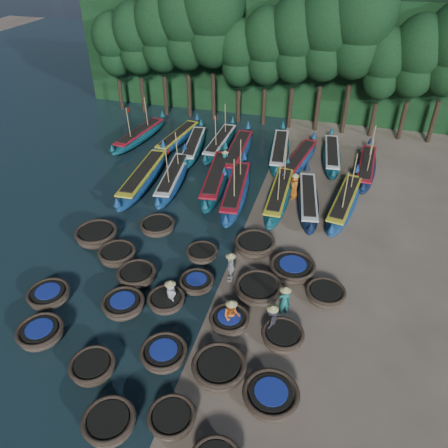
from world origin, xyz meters
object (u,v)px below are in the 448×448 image
(coracle_10, at_px, (49,295))
(coracle_20, at_px, (97,235))
(long_boat_4, at_px, (216,179))
(long_boat_14, at_px, (279,151))
(coracle_15, at_px, (117,255))
(coracle_23, at_px, (255,245))
(coracle_8, at_px, (219,369))
(coracle_9, at_px, (271,396))
(coracle_21, at_px, (157,226))
(coracle_13, at_px, (229,321))
(long_boat_16, at_px, (332,155))
(fisherman_0, at_px, (171,294))
(coracle_18, at_px, (258,290))
(coracle_14, at_px, (282,337))
(long_boat_7, at_px, (308,200))
(fisherman_6, at_px, (294,185))
(coracle_16, at_px, (137,275))
(coracle_11, at_px, (123,305))
(coracle_12, at_px, (166,301))
(coracle_2, at_px, (109,423))
(long_boat_2, at_px, (143,177))
(coracle_17, at_px, (197,283))
(coracle_22, at_px, (202,253))
(long_boat_9, at_px, (140,135))
(fisherman_4, at_px, (231,267))
(long_boat_3, at_px, (173,178))
(fisherman_1, at_px, (285,299))
(coracle_5, at_px, (41,333))
(long_boat_10, at_px, (178,138))
(long_boat_6, at_px, (279,195))
(fisherman_3, at_px, (272,320))
(fisherman_5, at_px, (225,161))
(coracle_3, at_px, (172,419))
(long_boat_15, at_px, (299,160))
(long_boat_13, at_px, (237,153))
(coracle_24, at_px, (293,269))
(long_boat_12, at_px, (220,143))
(fisherman_2, at_px, (231,314))
(long_boat_5, at_px, (236,191))

(coracle_10, relative_size, coracle_20, 0.73)
(long_boat_4, height_order, long_boat_14, long_boat_4)
(coracle_15, distance_m, coracle_23, 7.36)
(coracle_8, relative_size, coracle_9, 0.92)
(coracle_21, bearing_deg, coracle_13, -44.82)
(coracle_9, xyz_separation_m, coracle_20, (-11.29, 7.22, 0.05))
(long_boat_16, distance_m, fisherman_0, 18.38)
(coracle_10, relative_size, coracle_18, 0.78)
(coracle_14, xyz_separation_m, long_boat_7, (-0.29, 11.22, 0.10))
(coracle_21, xyz_separation_m, fisherman_6, (7.03, 6.04, 0.50))
(coracle_16, relative_size, long_boat_7, 0.30)
(coracle_11, height_order, coracle_12, coracle_11)
(coracle_2, distance_m, coracle_20, 11.52)
(long_boat_2, bearing_deg, coracle_8, -58.77)
(coracle_11, relative_size, coracle_17, 1.11)
(coracle_2, xyz_separation_m, coracle_9, (5.26, 2.59, -0.00))
(coracle_13, xyz_separation_m, coracle_22, (-2.68, 4.25, -0.05))
(coracle_13, xyz_separation_m, long_boat_9, (-12.35, 17.31, 0.11))
(coracle_20, height_order, fisherman_4, fisherman_4)
(long_boat_3, xyz_separation_m, fisherman_1, (9.26, -9.76, 0.33))
(coracle_5, relative_size, coracle_10, 1.22)
(coracle_22, xyz_separation_m, long_boat_10, (-6.49, 13.48, 0.14))
(coracle_21, height_order, long_boat_16, long_boat_16)
(coracle_21, bearing_deg, coracle_15, -107.51)
(coracle_8, distance_m, long_boat_6, 13.65)
(fisherman_3, relative_size, fisherman_5, 0.99)
(coracle_15, bearing_deg, long_boat_16, 56.57)
(coracle_3, xyz_separation_m, coracle_8, (1.05, 2.40, 0.12))
(coracle_20, height_order, fisherman_5, fisherman_5)
(coracle_13, xyz_separation_m, long_boat_15, (0.81, 16.50, 0.10))
(fisherman_1, xyz_separation_m, fisherman_3, (-0.34, -1.32, -0.06))
(coracle_22, bearing_deg, long_boat_7, 54.63)
(long_boat_3, relative_size, long_boat_10, 1.05)
(coracle_2, distance_m, long_boat_4, 17.78)
(coracle_15, xyz_separation_m, fisherman_0, (3.99, -2.32, 0.37))
(coracle_14, height_order, fisherman_0, fisherman_0)
(coracle_16, relative_size, long_boat_6, 0.28)
(coracle_2, xyz_separation_m, long_boat_13, (-1.06, 22.04, 0.14))
(long_boat_7, height_order, long_boat_9, long_boat_9)
(coracle_3, xyz_separation_m, coracle_11, (-4.19, 4.58, 0.07))
(coracle_2, height_order, long_boat_2, long_boat_2)
(coracle_24, bearing_deg, fisherman_4, -157.88)
(coracle_18, distance_m, long_boat_12, 16.74)
(coracle_5, bearing_deg, long_boat_2, 95.93)
(coracle_20, xyz_separation_m, coracle_22, (6.15, 0.19, -0.11))
(coracle_8, relative_size, long_boat_4, 0.25)
(fisherman_2, bearing_deg, coracle_8, -93.41)
(long_boat_5, height_order, fisherman_6, long_boat_5)
(coracle_13, xyz_separation_m, long_boat_6, (0.26, 11.08, 0.12))
(coracle_10, relative_size, fisherman_1, 1.17)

